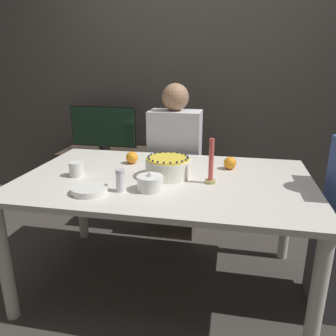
{
  "coord_description": "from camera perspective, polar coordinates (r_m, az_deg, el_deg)",
  "views": [
    {
      "loc": [
        0.37,
        -1.75,
        1.36
      ],
      "look_at": [
        0.01,
        0.02,
        0.78
      ],
      "focal_mm": 35.0,
      "sensor_mm": 36.0,
      "label": 1
    }
  ],
  "objects": [
    {
      "name": "ground_plane",
      "position": [
        2.25,
        -0.44,
        -19.29
      ],
      "size": [
        12.0,
        12.0,
        0.0
      ],
      "primitive_type": "plane",
      "color": "#3D3833"
    },
    {
      "name": "wall_behind",
      "position": [
        3.18,
        4.88,
        16.75
      ],
      "size": [
        8.0,
        0.05,
        2.6
      ],
      "color": "#4C4742",
      "rests_on": "ground_plane"
    },
    {
      "name": "dining_table",
      "position": [
        1.93,
        -0.48,
        -4.15
      ],
      "size": [
        1.67,
        1.03,
        0.72
      ],
      "color": "beige",
      "rests_on": "ground_plane"
    },
    {
      "name": "cake",
      "position": [
        1.9,
        -0.0,
        0.11
      ],
      "size": [
        0.26,
        0.26,
        0.13
      ],
      "color": "white",
      "rests_on": "dining_table"
    },
    {
      "name": "sugar_bowl",
      "position": [
        1.7,
        -3.15,
        -2.61
      ],
      "size": [
        0.14,
        0.14,
        0.1
      ],
      "color": "white",
      "rests_on": "dining_table"
    },
    {
      "name": "sugar_shaker",
      "position": [
        1.7,
        -8.29,
        -2.15
      ],
      "size": [
        0.05,
        0.05,
        0.12
      ],
      "color": "white",
      "rests_on": "dining_table"
    },
    {
      "name": "plate_stack",
      "position": [
        1.72,
        -13.49,
        -3.71
      ],
      "size": [
        0.19,
        0.19,
        0.03
      ],
      "color": "white",
      "rests_on": "dining_table"
    },
    {
      "name": "candle",
      "position": [
        1.8,
        7.49,
        0.41
      ],
      "size": [
        0.06,
        0.06,
        0.25
      ],
      "color": "tan",
      "rests_on": "dining_table"
    },
    {
      "name": "cup",
      "position": [
        1.99,
        -15.66,
        -0.18
      ],
      "size": [
        0.09,
        0.09,
        0.08
      ],
      "color": "white",
      "rests_on": "dining_table"
    },
    {
      "name": "orange_fruit_0",
      "position": [
        2.07,
        10.74,
        0.87
      ],
      "size": [
        0.08,
        0.08,
        0.08
      ],
      "color": "orange",
      "rests_on": "dining_table"
    },
    {
      "name": "orange_fruit_1",
      "position": [
        2.17,
        -6.31,
        1.83
      ],
      "size": [
        0.08,
        0.08,
        0.08
      ],
      "color": "orange",
      "rests_on": "dining_table"
    },
    {
      "name": "person_man_blue_shirt",
      "position": [
        2.64,
        1.2,
        -0.42
      ],
      "size": [
        0.4,
        0.34,
        1.21
      ],
      "rotation": [
        0.0,
        0.0,
        3.14
      ],
      "color": "#473D33",
      "rests_on": "ground_plane"
    },
    {
      "name": "side_cabinet",
      "position": [
        3.29,
        -10.69,
        -1.62
      ],
      "size": [
        0.8,
        0.48,
        0.56
      ],
      "color": "#382D23",
      "rests_on": "ground_plane"
    },
    {
      "name": "tv_monitor",
      "position": [
        3.16,
        -11.19,
        6.93
      ],
      "size": [
        0.64,
        0.1,
        0.42
      ],
      "color": "black",
      "rests_on": "side_cabinet"
    }
  ]
}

